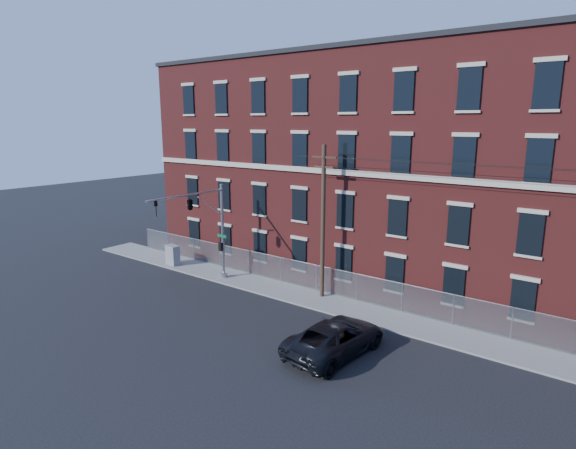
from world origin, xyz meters
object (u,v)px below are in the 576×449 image
at_px(traffic_signal_mast, 198,213).
at_px(utility_pole_near, 323,219).
at_px(utility_cabinet, 173,255).
at_px(pickup_truck, 335,338).

distance_m(traffic_signal_mast, utility_pole_near, 8.70).
height_order(traffic_signal_mast, utility_cabinet, traffic_signal_mast).
relative_size(pickup_truck, utility_cabinet, 3.83).
height_order(traffic_signal_mast, utility_pole_near, utility_pole_near).
xyz_separation_m(utility_pole_near, utility_cabinet, (-13.60, -1.29, -4.43)).
bearing_deg(traffic_signal_mast, utility_pole_near, 23.14).
bearing_deg(pickup_truck, traffic_signal_mast, -6.07).
xyz_separation_m(traffic_signal_mast, utility_pole_near, (8.00, 3.42, -0.05)).
height_order(utility_pole_near, utility_cabinet, utility_pole_near).
xyz_separation_m(utility_pole_near, pickup_truck, (4.72, -6.07, -4.50)).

